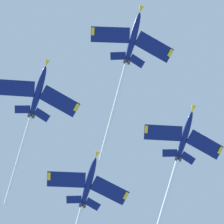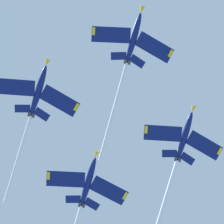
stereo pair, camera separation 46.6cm
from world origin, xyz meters
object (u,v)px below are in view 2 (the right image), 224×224
jet_right_wing (34,105)px  jet_left_wing (180,152)px  jet_lead (129,55)px  jet_slot (83,199)px

jet_right_wing → jet_left_wing: bearing=-86.6°
jet_lead → jet_left_wing: jet_lead is taller
jet_right_wing → jet_slot: 24.89m
jet_left_wing → jet_right_wing: size_ratio=0.92×
jet_lead → jet_right_wing: size_ratio=1.06×
jet_right_wing → jet_slot: (17.54, -16.70, -5.75)m
jet_lead → jet_right_wing: 24.75m
jet_lead → jet_left_wing: (17.70, -17.95, -6.35)m
jet_left_wing → jet_slot: 25.44m
jet_lead → jet_right_wing: (15.58, 18.16, -6.34)m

